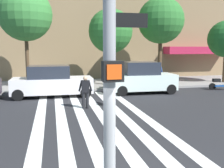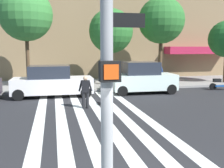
% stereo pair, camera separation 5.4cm
% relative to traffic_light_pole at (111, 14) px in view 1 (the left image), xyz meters
% --- Properties ---
extents(ground_plane, '(160.00, 160.00, 0.00)m').
position_rel_traffic_light_pole_xyz_m(ground_plane, '(0.75, 7.45, -3.52)').
color(ground_plane, '#232326').
extents(sidewalk_far, '(80.00, 6.00, 0.15)m').
position_rel_traffic_light_pole_xyz_m(sidewalk_far, '(0.75, 17.12, -3.45)').
color(sidewalk_far, gray).
rests_on(sidewalk_far, ground_plane).
extents(crosswalk_stripes, '(4.95, 12.73, 0.01)m').
position_rel_traffic_light_pole_xyz_m(crosswalk_stripes, '(0.86, 7.45, -3.52)').
color(crosswalk_stripes, silver).
rests_on(crosswalk_stripes, ground_plane).
extents(traffic_light_pole, '(0.74, 0.46, 5.80)m').
position_rel_traffic_light_pole_xyz_m(traffic_light_pole, '(0.00, 0.00, 0.00)').
color(traffic_light_pole, gray).
rests_on(traffic_light_pole, sidewalk_near).
extents(parked_car_behind_first, '(4.89, 2.03, 1.94)m').
position_rel_traffic_light_pole_xyz_m(parked_car_behind_first, '(-0.85, 12.82, -2.60)').
color(parked_car_behind_first, silver).
rests_on(parked_car_behind_first, ground_plane).
extents(parked_car_third_in_line, '(4.30, 2.08, 2.09)m').
position_rel_traffic_light_pole_xyz_m(parked_car_third_in_line, '(5.07, 12.82, -2.53)').
color(parked_car_third_in_line, silver).
rests_on(parked_car_third_in_line, ground_plane).
extents(parked_scooter, '(1.62, 0.60, 1.11)m').
position_rel_traffic_light_pole_xyz_m(parked_scooter, '(11.00, 12.76, -3.04)').
color(parked_scooter, black).
rests_on(parked_scooter, ground_plane).
extents(street_tree_nearest, '(3.66, 3.66, 6.96)m').
position_rel_traffic_light_pole_xyz_m(street_tree_nearest, '(-2.47, 15.57, 1.74)').
color(street_tree_nearest, '#4C3823').
rests_on(street_tree_nearest, sidewalk_far).
extents(street_tree_middle, '(3.34, 3.34, 5.78)m').
position_rel_traffic_light_pole_xyz_m(street_tree_middle, '(3.59, 15.95, 0.72)').
color(street_tree_middle, '#4C3823').
rests_on(street_tree_middle, sidewalk_far).
extents(street_tree_further, '(3.66, 3.66, 6.83)m').
position_rel_traffic_light_pole_xyz_m(street_tree_further, '(7.72, 16.11, 1.61)').
color(street_tree_further, '#4C3823').
rests_on(street_tree_further, sidewalk_far).
extents(pedestrian_dog_walker, '(0.71, 0.27, 1.64)m').
position_rel_traffic_light_pole_xyz_m(pedestrian_dog_walker, '(0.79, 9.24, -2.59)').
color(pedestrian_dog_walker, black).
rests_on(pedestrian_dog_walker, ground_plane).
extents(dog_on_leash, '(0.32, 1.01, 0.65)m').
position_rel_traffic_light_pole_xyz_m(dog_on_leash, '(1.96, 9.77, -3.08)').
color(dog_on_leash, tan).
rests_on(dog_on_leash, ground_plane).
extents(pedestrian_bystander, '(0.64, 0.45, 1.64)m').
position_rel_traffic_light_pole_xyz_m(pedestrian_bystander, '(7.06, 14.77, -2.44)').
color(pedestrian_bystander, '#282D4C').
rests_on(pedestrian_bystander, sidewalk_far).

